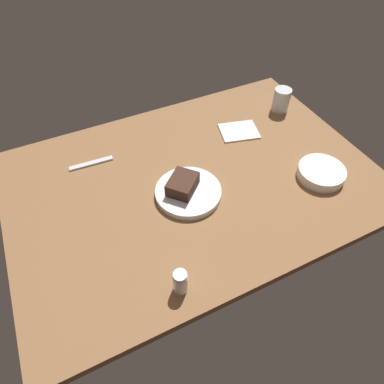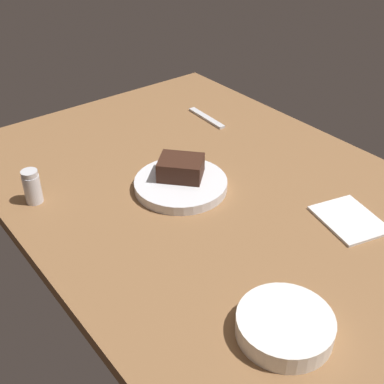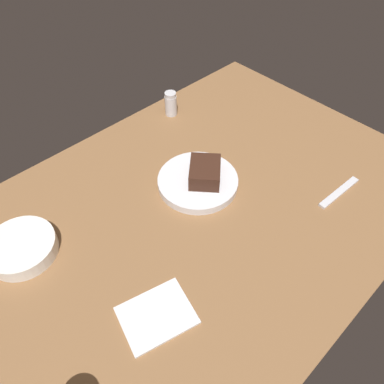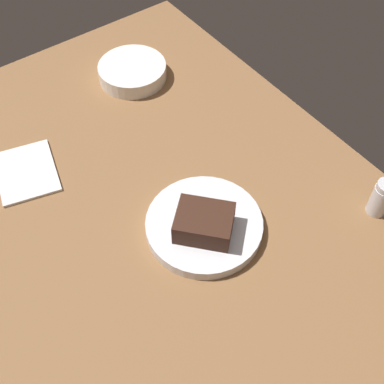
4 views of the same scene
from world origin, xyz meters
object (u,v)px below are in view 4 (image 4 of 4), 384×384
at_px(dessert_plate, 204,225).
at_px(salt_shaker, 381,198).
at_px(side_bowl, 132,72).
at_px(folded_napkin, 26,172).
at_px(chocolate_cake_slice, 204,223).

relative_size(dessert_plate, salt_shaker, 2.72).
xyz_separation_m(side_bowl, folded_napkin, (0.12, -0.32, -0.01)).
bearing_deg(side_bowl, salt_shaker, 15.41).
distance_m(chocolate_cake_slice, folded_napkin, 0.38).
height_order(side_bowl, folded_napkin, side_bowl).
height_order(dessert_plate, salt_shaker, salt_shaker).
distance_m(chocolate_cake_slice, salt_shaker, 0.33).
bearing_deg(chocolate_cake_slice, folded_napkin, -149.47).
bearing_deg(folded_napkin, chocolate_cake_slice, 30.53).
bearing_deg(salt_shaker, side_bowl, -164.59).
bearing_deg(side_bowl, folded_napkin, -69.55).
height_order(chocolate_cake_slice, folded_napkin, chocolate_cake_slice).
xyz_separation_m(salt_shaker, folded_napkin, (-0.47, -0.48, -0.04)).
height_order(dessert_plate, side_bowl, side_bowl).
relative_size(dessert_plate, folded_napkin, 1.50).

